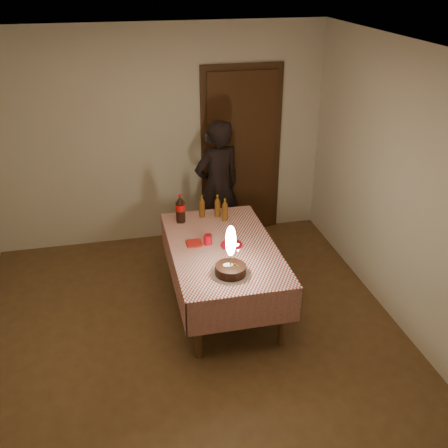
% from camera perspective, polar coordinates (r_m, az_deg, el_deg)
% --- Properties ---
extents(ground, '(4.00, 4.50, 0.01)m').
position_cam_1_polar(ground, '(4.96, -3.24, -13.26)').
color(ground, brown).
rests_on(ground, ground).
extents(room_shell, '(4.04, 4.54, 2.62)m').
position_cam_1_polar(room_shell, '(4.16, -3.54, 5.15)').
color(room_shell, beige).
rests_on(room_shell, ground).
extents(dining_table, '(1.02, 1.72, 0.68)m').
position_cam_1_polar(dining_table, '(5.18, -0.12, -3.34)').
color(dining_table, brown).
rests_on(dining_table, ground).
extents(birthday_cake, '(0.35, 0.35, 0.48)m').
position_cam_1_polar(birthday_cake, '(4.63, 0.73, -4.26)').
color(birthday_cake, white).
rests_on(birthday_cake, dining_table).
extents(red_plate, '(0.22, 0.22, 0.01)m').
position_cam_1_polar(red_plate, '(5.15, 0.82, -2.28)').
color(red_plate, red).
rests_on(red_plate, dining_table).
extents(red_cup, '(0.08, 0.08, 0.10)m').
position_cam_1_polar(red_cup, '(5.15, -1.77, -1.70)').
color(red_cup, '#A80B17').
rests_on(red_cup, dining_table).
extents(clear_cup, '(0.07, 0.07, 0.09)m').
position_cam_1_polar(clear_cup, '(5.10, 0.98, -2.07)').
color(clear_cup, white).
rests_on(clear_cup, dining_table).
extents(napkin_stack, '(0.15, 0.15, 0.02)m').
position_cam_1_polar(napkin_stack, '(5.17, -3.27, -2.10)').
color(napkin_stack, '#A61913').
rests_on(napkin_stack, dining_table).
extents(cola_bottle, '(0.10, 0.10, 0.32)m').
position_cam_1_polar(cola_bottle, '(5.56, -4.77, 1.67)').
color(cola_bottle, black).
rests_on(cola_bottle, dining_table).
extents(amber_bottle_left, '(0.06, 0.06, 0.26)m').
position_cam_1_polar(amber_bottle_left, '(5.67, -2.42, 1.90)').
color(amber_bottle_left, '#603710').
rests_on(amber_bottle_left, dining_table).
extents(amber_bottle_right, '(0.06, 0.06, 0.26)m').
position_cam_1_polar(amber_bottle_right, '(5.59, 0.10, 1.51)').
color(amber_bottle_right, '#603710').
rests_on(amber_bottle_right, dining_table).
extents(amber_bottle_mid, '(0.06, 0.06, 0.26)m').
position_cam_1_polar(amber_bottle_mid, '(5.67, -0.71, 1.91)').
color(amber_bottle_mid, '#603710').
rests_on(amber_bottle_mid, dining_table).
extents(photographer, '(0.68, 0.56, 1.62)m').
position_cam_1_polar(photographer, '(6.13, -0.71, 4.04)').
color(photographer, black).
rests_on(photographer, ground).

